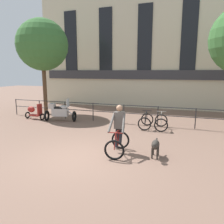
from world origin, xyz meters
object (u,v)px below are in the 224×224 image
(dog, at_px, (155,145))
(cyclist_with_bike, at_px, (118,132))
(parked_bicycle_near_lamp, at_px, (146,121))
(parked_motorcycle, at_px, (60,112))
(parked_bicycle_mid_left, at_px, (161,122))
(parked_scooter, at_px, (34,112))

(dog, bearing_deg, cyclist_with_bike, 176.63)
(parked_bicycle_near_lamp, bearing_deg, parked_motorcycle, -1.68)
(dog, relative_size, parked_bicycle_mid_left, 0.78)
(parked_bicycle_near_lamp, bearing_deg, parked_bicycle_mid_left, 177.00)
(cyclist_with_bike, xyz_separation_m, dog, (1.31, -0.03, -0.33))
(parked_motorcycle, bearing_deg, parked_scooter, 77.68)
(dog, relative_size, parked_scooter, 0.70)
(cyclist_with_bike, relative_size, parked_bicycle_near_lamp, 1.49)
(parked_motorcycle, relative_size, parked_bicycle_mid_left, 1.58)
(parked_bicycle_mid_left, bearing_deg, parked_motorcycle, -5.23)
(cyclist_with_bike, xyz_separation_m, parked_bicycle_mid_left, (1.05, 3.77, -0.41))
(cyclist_with_bike, bearing_deg, parked_scooter, 144.37)
(parked_motorcycle, xyz_separation_m, parked_scooter, (-1.82, -0.01, -0.10))
(parked_bicycle_mid_left, relative_size, parked_scooter, 0.89)
(parked_motorcycle, xyz_separation_m, parked_bicycle_near_lamp, (4.99, 0.12, -0.20))
(parked_bicycle_mid_left, distance_m, parked_scooter, 7.58)
(parked_bicycle_near_lamp, height_order, parked_bicycle_mid_left, same)
(dog, distance_m, parked_motorcycle, 7.06)
(cyclist_with_bike, height_order, parked_bicycle_mid_left, cyclist_with_bike)
(parked_bicycle_near_lamp, relative_size, parked_scooter, 0.87)
(parked_bicycle_near_lamp, relative_size, parked_bicycle_mid_left, 0.97)
(cyclist_with_bike, xyz_separation_m, parked_scooter, (-6.53, 3.64, -0.30))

